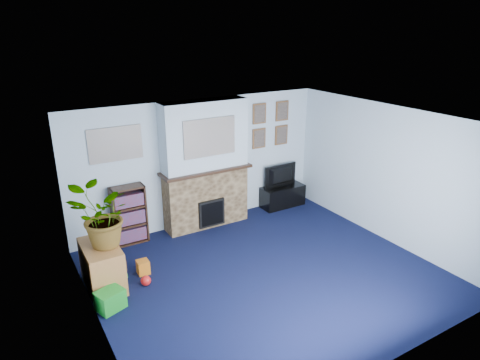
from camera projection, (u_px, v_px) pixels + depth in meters
floor at (266, 274)px, 6.64m from camera, size 5.00×4.50×0.01m
ceiling at (270, 122)px, 5.82m from camera, size 5.00×4.50×0.01m
wall_back at (200, 163)px, 8.04m from camera, size 5.00×0.04×2.40m
wall_front at (391, 277)px, 4.41m from camera, size 5.00×0.04×2.40m
wall_left at (92, 246)px, 5.03m from camera, size 0.04×4.50×2.40m
wall_right at (387, 174)px, 7.43m from camera, size 0.04×4.50×2.40m
chimney_breast at (205, 166)px, 7.88m from camera, size 1.72×0.50×2.40m
collage_main at (210, 137)px, 7.51m from camera, size 1.00×0.03×0.68m
collage_left at (115, 144)px, 7.09m from camera, size 0.90×0.03×0.58m
portrait_tl at (259, 114)px, 8.38m from camera, size 0.30×0.03×0.40m
portrait_tr at (282, 111)px, 8.64m from camera, size 0.30×0.03×0.40m
portrait_bl at (259, 138)px, 8.55m from camera, size 0.30×0.03×0.40m
portrait_br at (281, 135)px, 8.81m from camera, size 0.30×0.03×0.40m
tv_stand at (282, 196)px, 9.06m from camera, size 0.93×0.39×0.44m
television at (283, 176)px, 8.92m from camera, size 0.79×0.13×0.45m
bookshelf at (129, 216)px, 7.46m from camera, size 0.58×0.28×1.05m
sideboard at (102, 265)px, 6.22m from camera, size 0.48×0.86×0.67m
potted_plant at (100, 217)px, 5.94m from camera, size 0.82×0.71×0.91m
mantel_clock at (205, 165)px, 7.82m from camera, size 0.11×0.07×0.15m
mantel_candle at (217, 163)px, 7.94m from camera, size 0.05×0.05×0.17m
mantel_teddy at (180, 170)px, 7.58m from camera, size 0.13×0.13×0.13m
mantel_can at (237, 160)px, 8.15m from camera, size 0.06×0.06×0.12m
green_crate at (110, 300)px, 5.79m from camera, size 0.42×0.38×0.28m
toy_ball at (146, 280)px, 6.33m from camera, size 0.15×0.15×0.15m
toy_block at (143, 267)px, 6.62m from camera, size 0.18×0.18×0.22m
toy_tube at (116, 277)px, 6.43m from camera, size 0.33×0.15×0.19m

